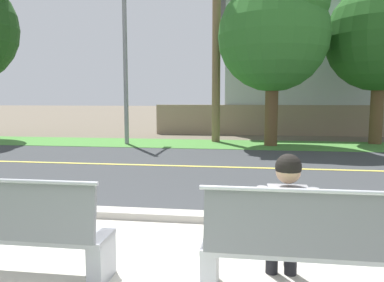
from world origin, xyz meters
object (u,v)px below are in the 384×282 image
bench_right (308,249)px  seated_person_grey (286,216)px  shade_tree_left (277,27)px  bench_left (14,233)px  streetlamp (127,40)px

bench_right → seated_person_grey: (-0.17, 0.17, 0.22)m
seated_person_grey → shade_tree_left: bearing=86.3°
bench_right → bench_left: bearing=180.0°
bench_left → shade_tree_left: shade_tree_left is taller
bench_left → streetlamp: streetlamp is taller
bench_left → seated_person_grey: size_ratio=1.44×
streetlamp → shade_tree_left: streetlamp is taller
bench_right → streetlamp: 12.14m
streetlamp → seated_person_grey: bearing=-65.4°
bench_left → streetlamp: (-2.24, 10.57, 3.38)m
streetlamp → shade_tree_left: 5.44m
streetlamp → bench_right: bearing=-65.0°
seated_person_grey → bench_right: bearing=-44.9°
seated_person_grey → bench_left: bearing=-176.1°
seated_person_grey → streetlamp: size_ratio=0.19×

